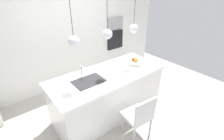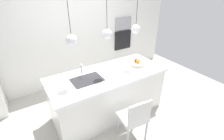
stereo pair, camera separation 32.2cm
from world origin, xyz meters
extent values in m
plane|color=#BCB7AD|center=(0.00, 0.00, 0.00)|extent=(6.60, 6.60, 0.00)
cube|color=white|center=(0.00, 1.65, 1.30)|extent=(6.00, 0.10, 2.60)
cube|color=white|center=(0.00, 0.00, 0.45)|extent=(2.24, 0.91, 0.89)
cube|color=white|center=(0.00, 0.00, 0.92)|extent=(2.30, 0.97, 0.06)
cube|color=#2D2D30|center=(-0.43, 0.00, 0.95)|extent=(0.56, 0.40, 0.02)
cylinder|color=silver|center=(-0.43, 0.24, 1.06)|extent=(0.02, 0.02, 0.22)
cylinder|color=silver|center=(-0.43, 0.16, 1.16)|extent=(0.02, 0.16, 0.02)
cylinder|color=beige|center=(0.73, -0.03, 0.98)|extent=(0.30, 0.30, 0.06)
sphere|color=#B22D1E|center=(0.73, 0.02, 1.04)|extent=(0.08, 0.08, 0.08)
sphere|color=olive|center=(0.72, -0.02, 1.04)|extent=(0.07, 0.07, 0.07)
sphere|color=olive|center=(0.76, 0.02, 1.04)|extent=(0.08, 0.08, 0.08)
sphere|color=orange|center=(0.72, -0.03, 1.04)|extent=(0.08, 0.08, 0.08)
ellipsoid|color=yellow|center=(0.75, 0.01, 1.06)|extent=(0.09, 0.19, 0.10)
cube|color=#9E9EA3|center=(1.49, 1.58, 1.45)|extent=(0.54, 0.08, 0.34)
cube|color=black|center=(1.49, 1.58, 0.95)|extent=(0.56, 0.08, 0.56)
cube|color=silver|center=(0.01, -0.80, 0.47)|extent=(0.48, 0.46, 0.06)
cube|color=silver|center=(-0.01, -0.98, 0.70)|extent=(0.41, 0.08, 0.40)
cylinder|color=#B2B2B7|center=(0.21, -0.64, 0.22)|extent=(0.04, 0.04, 0.44)
cylinder|color=#B2B2B7|center=(-0.16, -0.60, 0.22)|extent=(0.04, 0.04, 0.44)
cylinder|color=#B2B2B7|center=(0.18, -0.99, 0.22)|extent=(0.04, 0.04, 0.44)
cylinder|color=#B2B2B7|center=(-0.20, -0.95, 0.22)|extent=(0.04, 0.04, 0.44)
sphere|color=silver|center=(-0.63, 0.00, 1.73)|extent=(0.17, 0.17, 0.17)
cylinder|color=black|center=(-0.63, 0.00, 2.12)|extent=(0.01, 0.01, 0.60)
sphere|color=silver|center=(0.00, 0.00, 1.73)|extent=(0.17, 0.17, 0.17)
cylinder|color=black|center=(0.00, 0.00, 2.12)|extent=(0.01, 0.01, 0.60)
sphere|color=silver|center=(0.63, 0.00, 1.73)|extent=(0.17, 0.17, 0.17)
cylinder|color=black|center=(0.63, 0.00, 2.12)|extent=(0.01, 0.01, 0.60)
camera|label=1|loc=(-1.69, -2.22, 2.50)|focal=26.49mm
camera|label=2|loc=(-1.43, -2.41, 2.50)|focal=26.49mm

